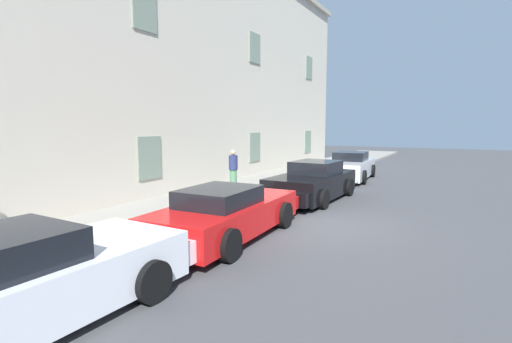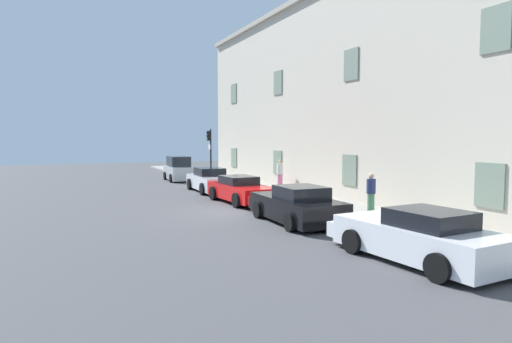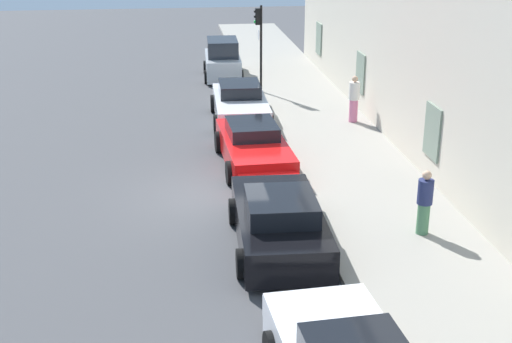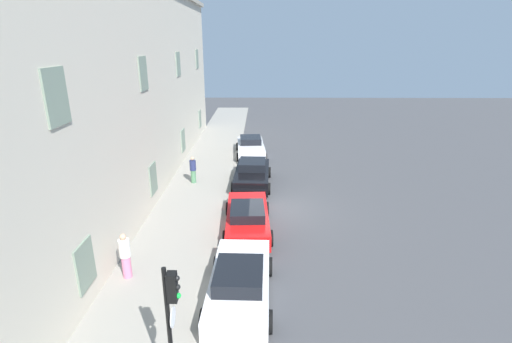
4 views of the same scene
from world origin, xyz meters
name	(u,v)px [view 1 (image 1 of 4)]	position (x,y,z in m)	size (l,w,h in m)	color
ground_plane	(309,223)	(0.00, 0.00, 0.00)	(80.00, 80.00, 0.00)	#444447
sidewalk	(193,206)	(0.00, 4.13, 0.07)	(60.00, 3.82, 0.14)	gray
building_facade	(104,46)	(0.00, 8.10, 5.63)	(38.09, 4.62, 11.23)	beige
sportscar_red_lead	(36,280)	(-6.93, 1.35, 0.61)	(5.00, 2.19, 1.39)	white
sportscar_yellow_flank	(231,212)	(-2.08, 1.27, 0.59)	(5.13, 2.21, 1.28)	red
sportscar_white_middle	(310,184)	(3.16, 1.18, 0.61)	(4.92, 2.27, 1.40)	black
sportscar_tail_end	(348,168)	(9.01, 1.38, 0.61)	(5.04, 2.36, 1.39)	white
pedestrian_admiring	(233,169)	(3.33, 4.64, 0.95)	(0.43, 0.43, 1.60)	#4C7F59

